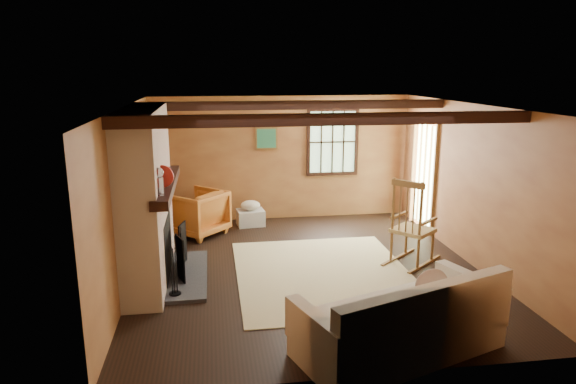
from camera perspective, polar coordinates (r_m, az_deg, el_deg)
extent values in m
plane|color=black|center=(7.70, 2.17, -8.59)|extent=(5.50, 5.50, 0.00)
cube|color=#AA6F3C|center=(9.99, -0.70, 3.76)|extent=(5.00, 0.02, 2.40)
cube|color=#AA6F3C|center=(4.77, 8.46, -7.48)|extent=(5.00, 0.02, 2.40)
cube|color=#AA6F3C|center=(7.30, -17.42, -0.55)|extent=(0.02, 5.50, 2.40)
cube|color=#AA6F3C|center=(8.17, 19.75, 0.73)|extent=(0.02, 5.50, 2.40)
cube|color=silver|center=(7.15, 2.34, 9.53)|extent=(5.00, 5.50, 0.02)
cube|color=black|center=(5.98, 4.51, 8.04)|extent=(5.00, 0.12, 0.14)
cube|color=black|center=(8.33, 0.76, 9.63)|extent=(5.00, 0.12, 0.14)
cube|color=black|center=(10.10, 4.98, 5.54)|extent=(1.02, 0.06, 1.32)
cube|color=#A9D1A0|center=(10.13, 4.94, 5.56)|extent=(0.90, 0.01, 1.20)
cube|color=black|center=(10.11, 4.97, 5.55)|extent=(0.90, 0.03, 0.02)
cube|color=brown|center=(9.69, 14.82, 1.80)|extent=(0.06, 1.00, 2.06)
cube|color=#A9D1A0|center=(9.70, 14.98, 1.80)|extent=(0.01, 0.80, 1.85)
cube|color=brown|center=(9.86, -2.41, 5.98)|extent=(0.42, 0.03, 0.42)
cube|color=#236B59|center=(9.85, -2.41, 5.96)|extent=(0.36, 0.01, 0.36)
cube|color=brown|center=(7.26, -15.47, -0.48)|extent=(0.50, 2.20, 2.40)
cube|color=black|center=(7.47, -14.57, -6.06)|extent=(0.38, 1.00, 0.85)
cube|color=#3B3A3F|center=(7.58, -11.11, -9.00)|extent=(0.55, 1.80, 0.05)
cube|color=black|center=(7.20, -13.34, 0.75)|extent=(0.22, 2.30, 0.12)
cube|color=black|center=(7.24, -11.86, -7.26)|extent=(0.13, 0.30, 0.62)
cube|color=black|center=(7.54, -11.73, -6.41)|extent=(0.03, 0.31, 0.62)
cube|color=black|center=(7.85, -11.62, -5.61)|extent=(0.10, 0.31, 0.62)
cylinder|color=black|center=(6.94, -12.44, -10.94)|extent=(0.15, 0.15, 0.02)
cylinder|color=black|center=(6.80, -12.84, -8.71)|extent=(0.01, 0.01, 0.63)
cylinder|color=black|center=(6.82, -12.58, -8.61)|extent=(0.01, 0.01, 0.63)
cylinder|color=black|center=(6.85, -12.31, -8.52)|extent=(0.01, 0.01, 0.63)
cylinder|color=silver|center=(6.37, -14.08, 0.62)|extent=(0.10, 0.10, 0.22)
sphere|color=silver|center=(6.33, -14.16, 2.11)|extent=(0.12, 0.12, 0.12)
cylinder|color=#AC1E13|center=(6.78, -13.77, 1.71)|extent=(0.29, 0.08, 0.29)
cube|color=black|center=(7.27, -13.41, 1.80)|extent=(0.21, 0.15, 0.11)
cylinder|color=black|center=(7.66, -13.17, 2.36)|extent=(0.08, 0.08, 0.10)
cylinder|color=black|center=(7.78, -13.10, 2.44)|extent=(0.07, 0.07, 0.08)
cube|color=#CDB789|center=(7.55, 3.96, -9.03)|extent=(2.50, 3.00, 0.01)
cube|color=tan|center=(8.04, 13.71, -4.15)|extent=(0.75, 0.75, 0.06)
cube|color=brown|center=(7.65, 13.21, 0.86)|extent=(0.37, 0.44, 0.09)
cylinder|color=brown|center=(8.21, 15.76, -5.73)|extent=(0.04, 0.04, 0.50)
cylinder|color=brown|center=(8.41, 13.00, -5.11)|extent=(0.04, 0.04, 0.50)
cylinder|color=brown|center=(7.83, 14.26, -6.59)|extent=(0.04, 0.04, 0.50)
cylinder|color=brown|center=(8.03, 11.41, -5.91)|extent=(0.04, 0.04, 0.50)
cylinder|color=brown|center=(7.64, 14.54, -2.04)|extent=(0.04, 0.04, 0.85)
cylinder|color=brown|center=(7.85, 11.63, -1.47)|extent=(0.04, 0.04, 0.85)
cylinder|color=brown|center=(7.69, 13.79, -2.06)|extent=(0.02, 0.02, 0.70)
cylinder|color=brown|center=(7.74, 13.05, -1.92)|extent=(0.02, 0.02, 0.70)
cylinder|color=brown|center=(7.80, 12.33, -1.77)|extent=(0.02, 0.02, 0.70)
cube|color=brown|center=(7.88, 15.37, -3.16)|extent=(0.40, 0.34, 0.03)
cube|color=brown|center=(8.10, 12.24, -2.52)|extent=(0.40, 0.34, 0.03)
cube|color=brown|center=(8.10, 14.92, -7.77)|extent=(0.77, 0.64, 0.03)
cube|color=brown|center=(8.30, 12.14, -7.09)|extent=(0.77, 0.64, 0.03)
cube|color=silver|center=(5.68, 12.16, -14.77)|extent=(2.34, 1.62, 0.47)
cube|color=silver|center=(5.25, 15.28, -13.08)|extent=(2.07, 0.87, 0.59)
cube|color=silver|center=(5.04, 3.09, -15.56)|extent=(0.46, 0.96, 0.43)
cube|color=silver|center=(6.24, 19.53, -10.41)|extent=(0.46, 0.96, 0.43)
ellipsoid|color=silver|center=(5.93, 15.67, -9.94)|extent=(0.41, 0.26, 0.38)
cylinder|color=#513C23|center=(9.84, -12.99, -3.59)|extent=(0.40, 0.12, 0.12)
cylinder|color=#513C23|center=(9.83, -12.24, -3.56)|extent=(0.40, 0.12, 0.12)
cylinder|color=#513C23|center=(9.82, -11.49, -3.54)|extent=(0.40, 0.12, 0.12)
cylinder|color=#513C23|center=(9.80, -13.03, -2.92)|extent=(0.40, 0.12, 0.12)
cylinder|color=#513C23|center=(9.79, -12.28, -2.90)|extent=(0.40, 0.12, 0.12)
cylinder|color=#513C23|center=(9.78, -11.52, -2.88)|extent=(0.40, 0.12, 0.12)
cube|color=silver|center=(9.75, -4.17, -2.86)|extent=(0.54, 0.43, 0.30)
ellipsoid|color=silver|center=(9.69, -4.20, -1.48)|extent=(0.44, 0.39, 0.18)
imported|color=#BF6026|center=(9.27, -10.06, -2.28)|extent=(1.24, 1.23, 0.81)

